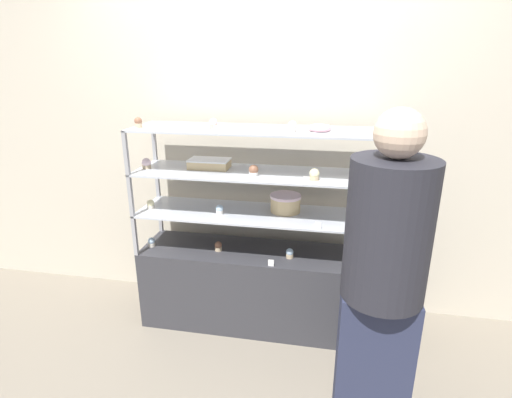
% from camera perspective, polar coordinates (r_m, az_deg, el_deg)
% --- Properties ---
extents(ground_plane, '(20.00, 20.00, 0.00)m').
position_cam_1_polar(ground_plane, '(3.02, -0.00, -16.96)').
color(ground_plane, gray).
extents(back_wall, '(8.00, 0.05, 2.60)m').
position_cam_1_polar(back_wall, '(2.84, 1.36, 9.37)').
color(back_wall, beige).
rests_on(back_wall, ground_plane).
extents(display_base, '(1.56, 0.43, 0.56)m').
position_cam_1_polar(display_base, '(2.87, -0.00, -12.43)').
color(display_base, '#333338').
rests_on(display_base, ground_plane).
extents(display_riser_lower, '(1.56, 0.43, 0.28)m').
position_cam_1_polar(display_riser_lower, '(2.63, -0.00, -2.31)').
color(display_riser_lower, '#99999E').
rests_on(display_riser_lower, display_base).
extents(display_riser_middle, '(1.56, 0.43, 0.28)m').
position_cam_1_polar(display_riser_middle, '(2.54, -0.00, 3.49)').
color(display_riser_middle, '#99999E').
rests_on(display_riser_middle, display_riser_lower).
extents(display_riser_upper, '(1.56, 0.43, 0.28)m').
position_cam_1_polar(display_riser_upper, '(2.48, -0.00, 9.64)').
color(display_riser_upper, '#99999E').
rests_on(display_riser_upper, display_riser_middle).
extents(layer_cake_centerpiece, '(0.20, 0.20, 0.12)m').
position_cam_1_polar(layer_cake_centerpiece, '(2.63, 4.23, -0.58)').
color(layer_cake_centerpiece, '#DBBC84').
rests_on(layer_cake_centerpiece, display_riser_lower).
extents(sheet_cake_frosted, '(0.26, 0.16, 0.06)m').
position_cam_1_polar(sheet_cake_frosted, '(2.65, -6.68, 5.05)').
color(sheet_cake_frosted, '#DBBC84').
rests_on(sheet_cake_frosted, display_riser_middle).
extents(cupcake_0, '(0.05, 0.05, 0.07)m').
position_cam_1_polar(cupcake_0, '(2.87, -14.70, -5.97)').
color(cupcake_0, beige).
rests_on(cupcake_0, display_base).
extents(cupcake_1, '(0.05, 0.05, 0.07)m').
position_cam_1_polar(cupcake_1, '(2.73, -5.41, -6.74)').
color(cupcake_1, '#CCB28C').
rests_on(cupcake_1, display_base).
extents(cupcake_2, '(0.05, 0.05, 0.07)m').
position_cam_1_polar(cupcake_2, '(2.64, 4.83, -7.73)').
color(cupcake_2, '#CCB28C').
rests_on(cupcake_2, display_base).
extents(cupcake_3, '(0.05, 0.05, 0.07)m').
position_cam_1_polar(cupcake_3, '(2.64, 15.30, -8.37)').
color(cupcake_3, '#CCB28C').
rests_on(cupcake_3, display_base).
extents(price_tag_0, '(0.04, 0.00, 0.04)m').
position_cam_1_polar(price_tag_0, '(2.53, 2.15, -9.12)').
color(price_tag_0, white).
rests_on(price_tag_0, display_base).
extents(cupcake_4, '(0.05, 0.05, 0.06)m').
position_cam_1_polar(cupcake_4, '(2.78, -14.82, -0.73)').
color(cupcake_4, beige).
rests_on(cupcake_4, display_riser_lower).
extents(cupcake_5, '(0.05, 0.05, 0.06)m').
position_cam_1_polar(cupcake_5, '(2.61, -5.22, -1.50)').
color(cupcake_5, white).
rests_on(cupcake_5, display_riser_lower).
extents(cupcake_6, '(0.05, 0.05, 0.06)m').
position_cam_1_polar(cupcake_6, '(2.54, 16.15, -2.77)').
color(cupcake_6, beige).
rests_on(cupcake_6, display_riser_lower).
extents(price_tag_1, '(0.04, 0.00, 0.04)m').
position_cam_1_polar(price_tag_1, '(2.39, 8.85, -3.77)').
color(price_tag_1, white).
rests_on(price_tag_1, display_riser_lower).
extents(cupcake_7, '(0.06, 0.06, 0.07)m').
position_cam_1_polar(cupcake_7, '(2.72, -15.39, 4.90)').
color(cupcake_7, '#CCB28C').
rests_on(cupcake_7, display_riser_middle).
extents(cupcake_8, '(0.06, 0.06, 0.07)m').
position_cam_1_polar(cupcake_8, '(2.45, -0.42, 4.08)').
color(cupcake_8, white).
rests_on(cupcake_8, display_riser_middle).
extents(cupcake_9, '(0.06, 0.06, 0.07)m').
position_cam_1_polar(cupcake_9, '(2.38, 8.34, 3.45)').
color(cupcake_9, '#CCB28C').
rests_on(cupcake_9, display_riser_middle).
extents(cupcake_10, '(0.06, 0.06, 0.07)m').
position_cam_1_polar(cupcake_10, '(2.42, 16.36, 3.12)').
color(cupcake_10, white).
rests_on(cupcake_10, display_riser_middle).
extents(price_tag_2, '(0.04, 0.00, 0.04)m').
position_cam_1_polar(price_tag_2, '(2.30, 7.20, 2.69)').
color(price_tag_2, white).
rests_on(price_tag_2, display_riser_middle).
extents(cupcake_11, '(0.05, 0.05, 0.07)m').
position_cam_1_polar(cupcake_11, '(2.62, -16.46, 10.44)').
color(cupcake_11, '#CCB28C').
rests_on(cupcake_11, display_riser_upper).
extents(cupcake_12, '(0.05, 0.05, 0.07)m').
position_cam_1_polar(cupcake_12, '(2.48, -6.11, 10.64)').
color(cupcake_12, '#CCB28C').
rests_on(cupcake_12, display_riser_upper).
extents(cupcake_13, '(0.05, 0.05, 0.07)m').
position_cam_1_polar(cupcake_13, '(2.37, 5.21, 10.27)').
color(cupcake_13, white).
rests_on(cupcake_13, display_riser_upper).
extents(cupcake_14, '(0.05, 0.05, 0.07)m').
position_cam_1_polar(cupcake_14, '(2.37, 17.20, 9.53)').
color(cupcake_14, white).
rests_on(cupcake_14, display_riser_upper).
extents(price_tag_3, '(0.04, 0.00, 0.04)m').
position_cam_1_polar(price_tag_3, '(2.33, -5.63, 9.89)').
color(price_tag_3, white).
rests_on(price_tag_3, display_riser_upper).
extents(donut_glazed, '(0.13, 0.13, 0.04)m').
position_cam_1_polar(donut_glazed, '(2.43, 9.09, 9.99)').
color(donut_glazed, '#EFB2BC').
rests_on(donut_glazed, display_riser_upper).
extents(customer_figure, '(0.37, 0.37, 1.61)m').
position_cam_1_polar(customer_figure, '(1.94, 17.72, -10.14)').
color(customer_figure, '#282D47').
rests_on(customer_figure, ground_plane).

